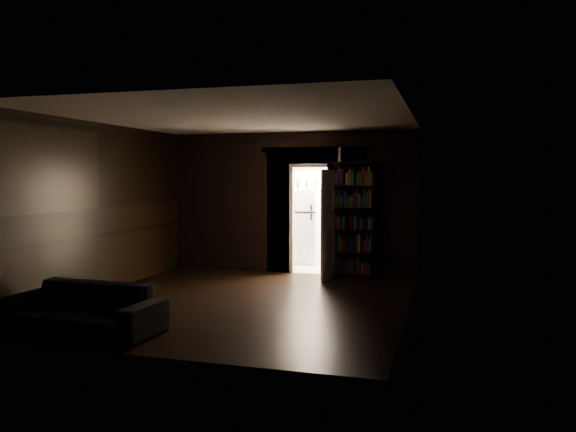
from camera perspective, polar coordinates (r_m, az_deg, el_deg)
name	(u,v)px	position (r m, az deg, el deg)	size (l,w,h in m)	color
ground	(242,302)	(8.73, -4.68, -8.68)	(5.50, 5.50, 0.00)	black
room_walls	(263,191)	(9.54, -2.51, 2.60)	(5.02, 5.61, 2.84)	black
kitchen_alcove	(327,210)	(12.12, 4.00, 0.66)	(2.20, 1.80, 2.60)	#B9AFA2
sofa	(82,301)	(7.45, -20.18, -8.07)	(2.02, 0.87, 0.78)	black
bookshelf	(352,220)	(10.73, 6.49, -0.38)	(0.90, 0.32, 2.20)	black
refrigerator	(303,226)	(12.52, 1.53, -0.99)	(0.74, 0.68, 1.65)	white
door	(330,224)	(10.53, 4.33, -0.86)	(0.85, 0.05, 2.05)	white
figurine	(339,155)	(10.79, 5.25, 6.24)	(0.09, 0.09, 0.28)	silver
bottles	(307,183)	(12.40, 1.90, 3.33)	(0.59, 0.07, 0.24)	black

